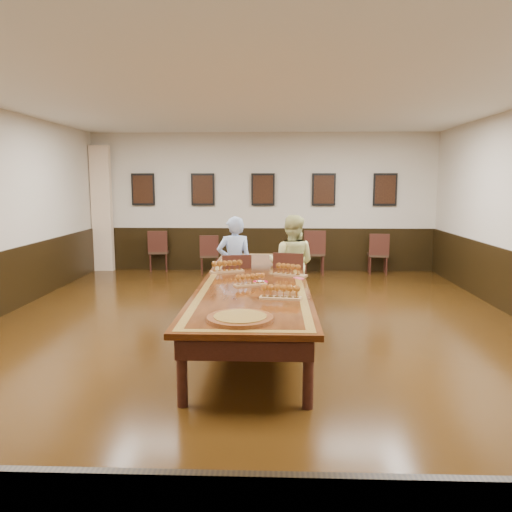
{
  "coord_description": "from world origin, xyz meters",
  "views": [
    {
      "loc": [
        0.26,
        -6.68,
        2.06
      ],
      "look_at": [
        0.0,
        0.5,
        1.0
      ],
      "focal_mm": 35.0,
      "sensor_mm": 36.0,
      "label": 1
    }
  ],
  "objects_px": {
    "person_woman": "(292,264)",
    "spare_chair_b": "(209,254)",
    "chair_woman": "(290,282)",
    "spare_chair_c": "(314,252)",
    "conference_table": "(255,289)",
    "person_man": "(235,264)",
    "spare_chair_d": "(378,253)",
    "spare_chair_a": "(159,250)",
    "carved_platter": "(240,318)",
    "chair_man": "(235,283)"
  },
  "relations": [
    {
      "from": "person_woman",
      "to": "spare_chair_b",
      "type": "bearing_deg",
      "value": -50.49
    },
    {
      "from": "chair_woman",
      "to": "spare_chair_c",
      "type": "distance_m",
      "value": 3.51
    },
    {
      "from": "conference_table",
      "to": "person_man",
      "type": "bearing_deg",
      "value": 107.69
    },
    {
      "from": "chair_woman",
      "to": "conference_table",
      "type": "height_order",
      "value": "chair_woman"
    },
    {
      "from": "spare_chair_d",
      "to": "person_woman",
      "type": "height_order",
      "value": "person_woman"
    },
    {
      "from": "spare_chair_d",
      "to": "conference_table",
      "type": "height_order",
      "value": "spare_chair_d"
    },
    {
      "from": "spare_chair_a",
      "to": "person_woman",
      "type": "height_order",
      "value": "person_woman"
    },
    {
      "from": "person_man",
      "to": "person_woman",
      "type": "xyz_separation_m",
      "value": [
        0.91,
        0.01,
        0.01
      ]
    },
    {
      "from": "spare_chair_a",
      "to": "person_woman",
      "type": "xyz_separation_m",
      "value": [
        2.98,
        -3.68,
        0.3
      ]
    },
    {
      "from": "spare_chair_d",
      "to": "person_man",
      "type": "relative_size",
      "value": 0.61
    },
    {
      "from": "spare_chair_c",
      "to": "conference_table",
      "type": "distance_m",
      "value": 4.65
    },
    {
      "from": "chair_woman",
      "to": "person_man",
      "type": "xyz_separation_m",
      "value": [
        -0.89,
        0.09,
        0.27
      ]
    },
    {
      "from": "person_man",
      "to": "spare_chair_c",
      "type": "bearing_deg",
      "value": -125.54
    },
    {
      "from": "carved_platter",
      "to": "person_man",
      "type": "bearing_deg",
      "value": 95.48
    },
    {
      "from": "person_woman",
      "to": "spare_chair_c",
      "type": "bearing_deg",
      "value": -88.76
    },
    {
      "from": "chair_man",
      "to": "spare_chair_a",
      "type": "distance_m",
      "value": 4.32
    },
    {
      "from": "conference_table",
      "to": "carved_platter",
      "type": "distance_m",
      "value": 2.06
    },
    {
      "from": "spare_chair_b",
      "to": "conference_table",
      "type": "height_order",
      "value": "spare_chair_b"
    },
    {
      "from": "conference_table",
      "to": "spare_chair_c",
      "type": "bearing_deg",
      "value": 75.49
    },
    {
      "from": "conference_table",
      "to": "spare_chair_d",
      "type": "bearing_deg",
      "value": 60.36
    },
    {
      "from": "carved_platter",
      "to": "chair_man",
      "type": "bearing_deg",
      "value": 95.3
    },
    {
      "from": "person_woman",
      "to": "person_man",
      "type": "bearing_deg",
      "value": 12.34
    },
    {
      "from": "spare_chair_a",
      "to": "spare_chair_d",
      "type": "xyz_separation_m",
      "value": [
        5.06,
        -0.23,
        -0.01
      ]
    },
    {
      "from": "spare_chair_c",
      "to": "spare_chair_b",
      "type": "bearing_deg",
      "value": 1.14
    },
    {
      "from": "chair_woman",
      "to": "conference_table",
      "type": "bearing_deg",
      "value": 75.51
    },
    {
      "from": "person_man",
      "to": "conference_table",
      "type": "distance_m",
      "value": 1.22
    },
    {
      "from": "carved_platter",
      "to": "chair_woman",
      "type": "bearing_deg",
      "value": 79.45
    },
    {
      "from": "chair_man",
      "to": "person_man",
      "type": "relative_size",
      "value": 0.63
    },
    {
      "from": "spare_chair_b",
      "to": "conference_table",
      "type": "bearing_deg",
      "value": 97.4
    },
    {
      "from": "spare_chair_d",
      "to": "conference_table",
      "type": "bearing_deg",
      "value": 65.72
    },
    {
      "from": "person_woman",
      "to": "carved_platter",
      "type": "relative_size",
      "value": 2.08
    },
    {
      "from": "conference_table",
      "to": "carved_platter",
      "type": "relative_size",
      "value": 6.67
    },
    {
      "from": "spare_chair_d",
      "to": "chair_woman",
      "type": "bearing_deg",
      "value": 64.76
    },
    {
      "from": "spare_chair_b",
      "to": "person_man",
      "type": "relative_size",
      "value": 0.58
    },
    {
      "from": "chair_man",
      "to": "spare_chair_b",
      "type": "height_order",
      "value": "chair_man"
    },
    {
      "from": "spare_chair_d",
      "to": "conference_table",
      "type": "relative_size",
      "value": 0.19
    },
    {
      "from": "chair_woman",
      "to": "person_man",
      "type": "height_order",
      "value": "person_man"
    },
    {
      "from": "chair_man",
      "to": "spare_chair_d",
      "type": "xyz_separation_m",
      "value": [
        2.97,
        3.55,
        -0.01
      ]
    },
    {
      "from": "chair_woman",
      "to": "person_woman",
      "type": "xyz_separation_m",
      "value": [
        0.02,
        0.1,
        0.28
      ]
    },
    {
      "from": "person_man",
      "to": "person_woman",
      "type": "height_order",
      "value": "person_woman"
    },
    {
      "from": "chair_woman",
      "to": "carved_platter",
      "type": "height_order",
      "value": "chair_woman"
    },
    {
      "from": "spare_chair_b",
      "to": "spare_chair_d",
      "type": "height_order",
      "value": "spare_chair_d"
    },
    {
      "from": "chair_man",
      "to": "person_man",
      "type": "height_order",
      "value": "person_man"
    },
    {
      "from": "conference_table",
      "to": "chair_woman",
      "type": "bearing_deg",
      "value": 63.72
    },
    {
      "from": "spare_chair_d",
      "to": "conference_table",
      "type": "xyz_separation_m",
      "value": [
        -2.62,
        -4.6,
        0.14
      ]
    },
    {
      "from": "chair_man",
      "to": "chair_woman",
      "type": "height_order",
      "value": "chair_woman"
    },
    {
      "from": "carved_platter",
      "to": "person_woman",
      "type": "bearing_deg",
      "value": 79.41
    },
    {
      "from": "chair_woman",
      "to": "conference_table",
      "type": "xyz_separation_m",
      "value": [
        -0.52,
        -1.05,
        0.11
      ]
    },
    {
      "from": "chair_man",
      "to": "spare_chair_a",
      "type": "height_order",
      "value": "chair_man"
    },
    {
      "from": "spare_chair_c",
      "to": "person_man",
      "type": "height_order",
      "value": "person_man"
    }
  ]
}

